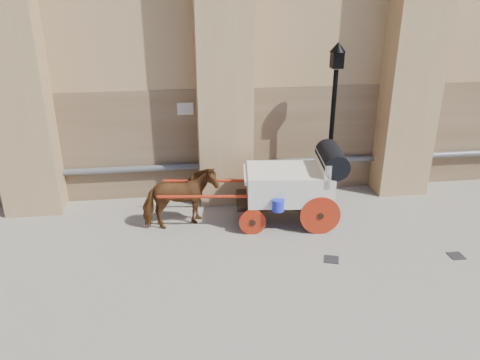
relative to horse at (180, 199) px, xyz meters
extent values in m
plane|color=gray|center=(2.25, -2.15, -0.74)|extent=(90.00, 90.00, 0.00)
cube|color=#7D6449|center=(4.25, 2.00, 0.76)|extent=(44.00, 0.35, 3.00)
cylinder|color=#59595B|center=(4.25, 1.73, 0.16)|extent=(42.00, 0.18, 0.18)
cube|color=beige|center=(0.25, 1.82, 1.76)|extent=(0.42, 0.04, 0.32)
imported|color=brown|center=(0.00, 0.00, 0.00)|extent=(1.91, 1.23, 1.49)
cube|color=black|center=(2.55, -0.05, -0.16)|extent=(2.45, 1.33, 0.13)
cube|color=beige|center=(2.65, -0.07, 0.27)|extent=(2.17, 1.56, 0.75)
cube|color=beige|center=(3.45, -0.16, 0.69)|extent=(0.31, 1.34, 0.59)
cube|color=beige|center=(1.75, 0.04, 0.54)|extent=(0.50, 1.21, 0.11)
cylinder|color=black|center=(3.66, -0.18, 0.91)|extent=(0.75, 1.39, 0.60)
cylinder|color=#A8240F|center=(3.26, -0.80, -0.26)|extent=(0.96, 0.17, 0.96)
cylinder|color=#A8240F|center=(3.42, 0.51, -0.26)|extent=(0.96, 0.17, 0.96)
cylinder|color=#A8240F|center=(1.68, -0.62, -0.42)|extent=(0.64, 0.14, 0.64)
cylinder|color=#A8240F|center=(1.83, 0.69, -0.42)|extent=(0.64, 0.14, 0.64)
cylinder|color=#A8240F|center=(0.74, -0.33, 0.16)|extent=(2.55, 0.37, 0.07)
cylinder|color=#A8240F|center=(0.85, 0.62, 0.16)|extent=(2.55, 0.37, 0.07)
cylinder|color=#1E2AD2|center=(2.25, -0.77, 0.06)|extent=(0.28, 0.28, 0.28)
cylinder|color=black|center=(3.97, 0.92, 1.05)|extent=(0.12, 0.12, 3.58)
cone|color=black|center=(3.97, 0.92, -0.57)|extent=(0.36, 0.36, 0.36)
cube|color=black|center=(3.97, 0.92, 3.08)|extent=(0.28, 0.28, 0.42)
cone|color=black|center=(3.97, 0.92, 3.38)|extent=(0.40, 0.40, 0.24)
cube|color=black|center=(3.20, -1.97, -0.74)|extent=(0.41, 0.41, 0.01)
cube|color=black|center=(5.97, -2.18, -0.74)|extent=(0.32, 0.32, 0.01)
camera|label=1|loc=(0.10, -10.32, 4.76)|focal=35.00mm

